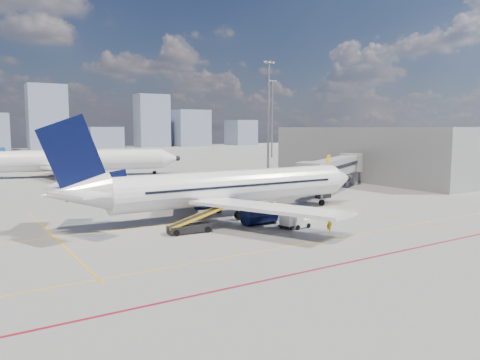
# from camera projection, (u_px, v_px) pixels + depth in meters

# --- Properties ---
(ground) EXTENTS (420.00, 420.00, 0.00)m
(ground) POSITION_uv_depth(u_px,v_px,m) (284.00, 228.00, 46.37)
(ground) COLOR gray
(ground) RESTS_ON ground
(apron_markings) EXTENTS (90.00, 35.12, 0.01)m
(apron_markings) POSITION_uv_depth(u_px,v_px,m) (305.00, 236.00, 42.78)
(apron_markings) COLOR #E2AA0B
(apron_markings) RESTS_ON ground
(jet_bridge) EXTENTS (23.55, 15.78, 6.30)m
(jet_bridge) POSITION_uv_depth(u_px,v_px,m) (337.00, 167.00, 72.69)
(jet_bridge) COLOR #9A9EA3
(jet_bridge) RESTS_ON ground
(terminal_block) EXTENTS (10.00, 42.00, 10.00)m
(terminal_block) POSITION_uv_depth(u_px,v_px,m) (366.00, 154.00, 88.96)
(terminal_block) COLOR #9A9EA3
(terminal_block) RESTS_ON ground
(floodlight_mast_ne) EXTENTS (3.20, 0.61, 25.45)m
(floodlight_mast_ne) POSITION_uv_depth(u_px,v_px,m) (268.00, 112.00, 111.24)
(floodlight_mast_ne) COLOR slate
(floodlight_mast_ne) RESTS_ON ground
(floodlight_mast_far) EXTENTS (3.20, 0.61, 25.45)m
(floodlight_mast_far) POSITION_uv_depth(u_px,v_px,m) (272.00, 116.00, 154.99)
(floodlight_mast_far) COLOR slate
(floodlight_mast_far) RESTS_ON ground
(distant_skyline) EXTENTS (246.53, 15.97, 29.32)m
(distant_skyline) POSITION_uv_depth(u_px,v_px,m) (49.00, 127.00, 211.47)
(distant_skyline) COLOR #7684A3
(distant_skyline) RESTS_ON ground
(main_aircraft) EXTENTS (38.67, 33.69, 11.27)m
(main_aircraft) POSITION_uv_depth(u_px,v_px,m) (222.00, 188.00, 51.87)
(main_aircraft) COLOR white
(main_aircraft) RESTS_ON ground
(second_aircraft) EXTENTS (42.74, 36.71, 12.65)m
(second_aircraft) POSITION_uv_depth(u_px,v_px,m) (73.00, 161.00, 94.57)
(second_aircraft) COLOR white
(second_aircraft) RESTS_ON ground
(baggage_tug) EXTENTS (2.04, 1.31, 1.37)m
(baggage_tug) POSITION_uv_depth(u_px,v_px,m) (299.00, 222.00, 46.23)
(baggage_tug) COLOR white
(baggage_tug) RESTS_ON ground
(cargo_dolly) EXTENTS (3.44, 1.95, 1.78)m
(cargo_dolly) POSITION_uv_depth(u_px,v_px,m) (295.00, 218.00, 46.60)
(cargo_dolly) COLOR black
(cargo_dolly) RESTS_ON ground
(belt_loader) EXTENTS (5.98, 1.89, 2.42)m
(belt_loader) POSITION_uv_depth(u_px,v_px,m) (191.00, 226.00, 44.25)
(belt_loader) COLOR black
(belt_loader) RESTS_ON ground
(ramp_worker) EXTENTS (0.50, 0.72, 1.89)m
(ramp_worker) POSITION_uv_depth(u_px,v_px,m) (329.00, 223.00, 44.20)
(ramp_worker) COLOR yellow
(ramp_worker) RESTS_ON ground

